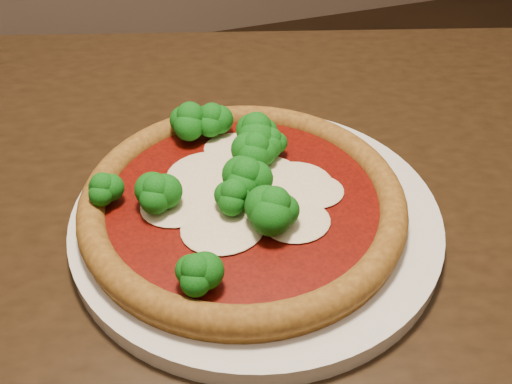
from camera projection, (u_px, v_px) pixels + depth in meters
name	position (u px, v px, depth m)	size (l,w,h in m)	color
dining_table	(227.00, 282.00, 0.60)	(1.49, 1.14, 0.75)	black
plate	(256.00, 218.00, 0.52)	(0.33, 0.33, 0.02)	silver
pizza	(240.00, 193.00, 0.51)	(0.29, 0.29, 0.06)	brown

